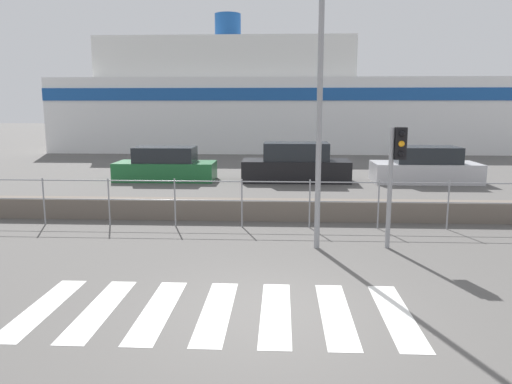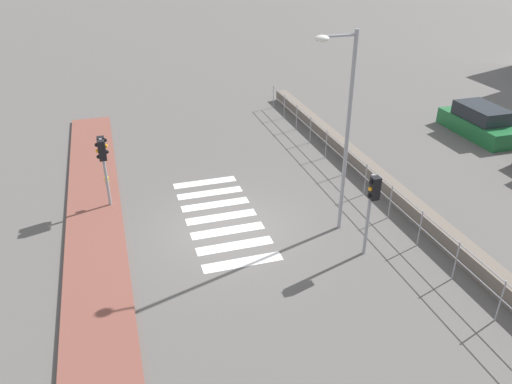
{
  "view_description": "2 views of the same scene",
  "coord_description": "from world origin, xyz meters",
  "px_view_note": "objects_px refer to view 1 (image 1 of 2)",
  "views": [
    {
      "loc": [
        0.13,
        -7.1,
        3.08
      ],
      "look_at": [
        -0.33,
        2.0,
        1.5
      ],
      "focal_mm": 35.0,
      "sensor_mm": 36.0,
      "label": 1
    },
    {
      "loc": [
        13.38,
        -3.1,
        8.71
      ],
      "look_at": [
        -0.06,
        1.0,
        1.2
      ],
      "focal_mm": 35.0,
      "sensor_mm": 36.0,
      "label": 2
    }
  ],
  "objects_px": {
    "traffic_light_far": "(396,160)",
    "parked_car_green": "(166,166)",
    "parked_car_black": "(296,165)",
    "parked_car_silver": "(425,167)",
    "ferry_boat": "(269,104)",
    "streetlamp": "(321,65)"
  },
  "relations": [
    {
      "from": "streetlamp",
      "to": "parked_car_silver",
      "type": "relative_size",
      "value": 1.49
    },
    {
      "from": "parked_car_black",
      "to": "parked_car_green",
      "type": "bearing_deg",
      "value": 180.0
    },
    {
      "from": "streetlamp",
      "to": "parked_car_green",
      "type": "bearing_deg",
      "value": 119.17
    },
    {
      "from": "traffic_light_far",
      "to": "parked_car_green",
      "type": "distance_m",
      "value": 12.24
    },
    {
      "from": "streetlamp",
      "to": "parked_car_silver",
      "type": "height_order",
      "value": "streetlamp"
    },
    {
      "from": "parked_car_black",
      "to": "parked_car_silver",
      "type": "xyz_separation_m",
      "value": [
        5.25,
        0.0,
        -0.06
      ]
    },
    {
      "from": "ferry_boat",
      "to": "parked_car_silver",
      "type": "bearing_deg",
      "value": -66.39
    },
    {
      "from": "traffic_light_far",
      "to": "parked_car_green",
      "type": "height_order",
      "value": "traffic_light_far"
    },
    {
      "from": "parked_car_black",
      "to": "parked_car_silver",
      "type": "bearing_deg",
      "value": 0.0
    },
    {
      "from": "streetlamp",
      "to": "parked_car_green",
      "type": "height_order",
      "value": "streetlamp"
    },
    {
      "from": "parked_car_green",
      "to": "parked_car_silver",
      "type": "xyz_separation_m",
      "value": [
        10.68,
        0.0,
        0.02
      ]
    },
    {
      "from": "ferry_boat",
      "to": "parked_car_silver",
      "type": "distance_m",
      "value": 16.97
    },
    {
      "from": "traffic_light_far",
      "to": "parked_car_silver",
      "type": "relative_size",
      "value": 0.63
    },
    {
      "from": "streetlamp",
      "to": "parked_car_green",
      "type": "xyz_separation_m",
      "value": [
        -5.62,
        10.06,
        -3.29
      ]
    },
    {
      "from": "ferry_boat",
      "to": "parked_car_green",
      "type": "distance_m",
      "value": 16.08
    },
    {
      "from": "ferry_boat",
      "to": "parked_car_green",
      "type": "relative_size",
      "value": 7.39
    },
    {
      "from": "streetlamp",
      "to": "ferry_boat",
      "type": "bearing_deg",
      "value": 93.73
    },
    {
      "from": "traffic_light_far",
      "to": "parked_car_silver",
      "type": "distance_m",
      "value": 10.41
    },
    {
      "from": "traffic_light_far",
      "to": "streetlamp",
      "type": "bearing_deg",
      "value": -169.5
    },
    {
      "from": "traffic_light_far",
      "to": "parked_car_green",
      "type": "bearing_deg",
      "value": 126.71
    },
    {
      "from": "streetlamp",
      "to": "parked_car_silver",
      "type": "distance_m",
      "value": 11.73
    },
    {
      "from": "parked_car_green",
      "to": "parked_car_black",
      "type": "relative_size",
      "value": 0.94
    }
  ]
}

